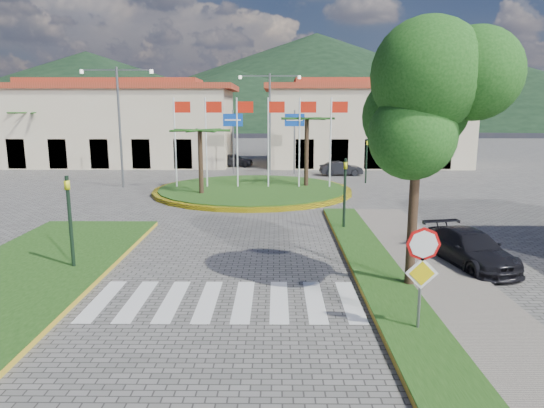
{
  "coord_description": "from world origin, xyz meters",
  "views": [
    {
      "loc": [
        1.51,
        -8.8,
        5.31
      ],
      "look_at": [
        1.37,
        8.0,
        1.99
      ],
      "focal_mm": 32.0,
      "sensor_mm": 36.0,
      "label": 1
    }
  ],
  "objects_px": {
    "stop_sign": "(422,263)",
    "white_van": "(167,159)",
    "car_dark_b": "(341,168)",
    "roundabout_island": "(253,190)",
    "car_dark_a": "(234,160)",
    "car_side_right": "(470,249)",
    "deciduous_tree": "(419,113)"
  },
  "relations": [
    {
      "from": "stop_sign",
      "to": "car_dark_a",
      "type": "relative_size",
      "value": 0.75
    },
    {
      "from": "roundabout_island",
      "to": "car_dark_b",
      "type": "height_order",
      "value": "roundabout_island"
    },
    {
      "from": "roundabout_island",
      "to": "deciduous_tree",
      "type": "relative_size",
      "value": 1.87
    },
    {
      "from": "roundabout_island",
      "to": "stop_sign",
      "type": "bearing_deg",
      "value": -76.27
    },
    {
      "from": "roundabout_island",
      "to": "car_side_right",
      "type": "bearing_deg",
      "value": -61.15
    },
    {
      "from": "car_side_right",
      "to": "stop_sign",
      "type": "bearing_deg",
      "value": -133.26
    },
    {
      "from": "stop_sign",
      "to": "white_van",
      "type": "height_order",
      "value": "stop_sign"
    },
    {
      "from": "white_van",
      "to": "roundabout_island",
      "type": "bearing_deg",
      "value": -163.67
    },
    {
      "from": "car_dark_a",
      "to": "car_dark_b",
      "type": "bearing_deg",
      "value": -116.16
    },
    {
      "from": "car_dark_b",
      "to": "car_side_right",
      "type": "height_order",
      "value": "car_side_right"
    },
    {
      "from": "car_dark_b",
      "to": "car_side_right",
      "type": "distance_m",
      "value": 22.96
    },
    {
      "from": "stop_sign",
      "to": "white_van",
      "type": "bearing_deg",
      "value": 111.45
    },
    {
      "from": "car_dark_a",
      "to": "white_van",
      "type": "bearing_deg",
      "value": 91.47
    },
    {
      "from": "car_side_right",
      "to": "car_dark_a",
      "type": "bearing_deg",
      "value": 98.63
    },
    {
      "from": "white_van",
      "to": "car_side_right",
      "type": "xyz_separation_m",
      "value": [
        16.97,
        -29.66,
        -0.05
      ]
    },
    {
      "from": "white_van",
      "to": "car_dark_b",
      "type": "height_order",
      "value": "white_van"
    },
    {
      "from": "stop_sign",
      "to": "roundabout_island",
      "type": "bearing_deg",
      "value": 103.73
    },
    {
      "from": "stop_sign",
      "to": "car_dark_a",
      "type": "distance_m",
      "value": 35.03
    },
    {
      "from": "deciduous_tree",
      "to": "car_dark_b",
      "type": "bearing_deg",
      "value": 87.13
    },
    {
      "from": "white_van",
      "to": "car_side_right",
      "type": "height_order",
      "value": "white_van"
    },
    {
      "from": "white_van",
      "to": "car_dark_a",
      "type": "relative_size",
      "value": 1.32
    },
    {
      "from": "stop_sign",
      "to": "white_van",
      "type": "distance_m",
      "value": 37.51
    },
    {
      "from": "car_dark_a",
      "to": "car_side_right",
      "type": "relative_size",
      "value": 0.85
    },
    {
      "from": "car_dark_a",
      "to": "car_dark_b",
      "type": "xyz_separation_m",
      "value": [
        9.18,
        -6.08,
        -0.04
      ]
    },
    {
      "from": "stop_sign",
      "to": "white_van",
      "type": "relative_size",
      "value": 0.57
    },
    {
      "from": "stop_sign",
      "to": "car_side_right",
      "type": "xyz_separation_m",
      "value": [
        3.26,
        5.24,
        -1.19
      ]
    },
    {
      "from": "white_van",
      "to": "deciduous_tree",
      "type": "bearing_deg",
      "value": -170.16
    },
    {
      "from": "roundabout_island",
      "to": "car_dark_b",
      "type": "xyz_separation_m",
      "value": [
        6.76,
        8.12,
        0.39
      ]
    },
    {
      "from": "car_dark_a",
      "to": "car_side_right",
      "type": "height_order",
      "value": "car_side_right"
    },
    {
      "from": "deciduous_tree",
      "to": "stop_sign",
      "type": "bearing_deg",
      "value": -101.18
    },
    {
      "from": "car_dark_a",
      "to": "stop_sign",
      "type": "bearing_deg",
      "value": -160.58
    },
    {
      "from": "car_dark_b",
      "to": "car_side_right",
      "type": "bearing_deg",
      "value": 179.2
    }
  ]
}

